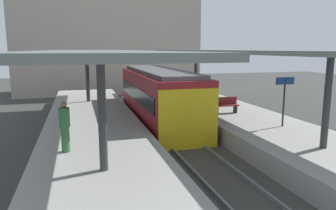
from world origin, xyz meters
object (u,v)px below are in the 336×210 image
object	(u,v)px
commuter_train	(159,97)
platform_sign	(285,90)
platform_bench	(226,105)
passenger_near_bench	(65,126)

from	to	relation	value
commuter_train	platform_sign	size ratio (longest dim) A/B	4.62
platform_bench	commuter_train	bearing A→B (deg)	148.95
platform_sign	platform_bench	bearing A→B (deg)	108.30
passenger_near_bench	commuter_train	bearing A→B (deg)	52.92
commuter_train	passenger_near_bench	bearing A→B (deg)	-127.08
commuter_train	platform_sign	distance (m)	6.99
platform_bench	passenger_near_bench	distance (m)	9.33
platform_sign	passenger_near_bench	distance (m)	9.36
commuter_train	passenger_near_bench	world-z (taller)	commuter_train
platform_bench	passenger_near_bench	size ratio (longest dim) A/B	0.81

